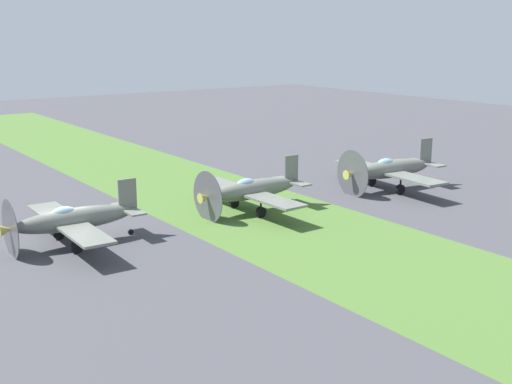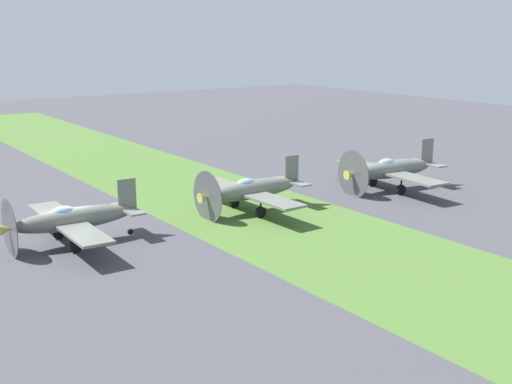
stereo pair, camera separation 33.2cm
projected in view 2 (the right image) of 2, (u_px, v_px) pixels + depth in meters
ground_plane at (65, 239)px, 36.34m from camera, size 160.00×160.00×0.00m
grass_verge at (240, 208)px, 42.81m from camera, size 120.00×11.00×0.01m
airplane_lead at (72, 219)px, 35.10m from camera, size 9.36×7.44×3.35m
airplane_wingman at (252, 190)px, 41.55m from camera, size 9.53×7.58×3.41m
airplane_trail at (391, 169)px, 47.34m from camera, size 10.15×8.04×3.61m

